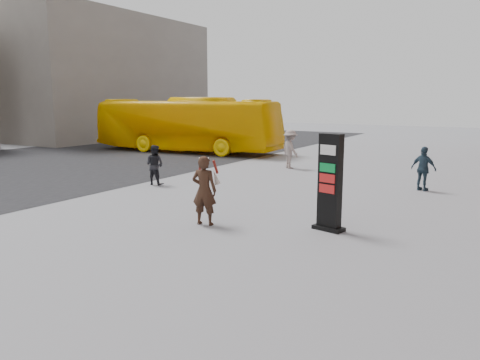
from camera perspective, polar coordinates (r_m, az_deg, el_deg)
The scene contains 9 objects.
ground at distance 12.50m, azimuth -6.81°, elevation -5.22°, with size 100.00×100.00×0.00m, color #9E9EA3.
road at distance 25.24m, azimuth -23.73°, elevation 1.66°, with size 16.00×60.00×0.01m, color black.
bg_building_far at distance 43.14m, azimuth -16.56°, elevation 11.80°, with size 10.00×18.00×10.00m, color gray.
info_pylon at distance 11.71m, azimuth 10.92°, elevation -0.33°, with size 0.84×0.56×2.41m.
woman at distance 12.11m, azimuth -4.36°, elevation -1.17°, with size 0.78×0.74×1.81m.
bus at distance 29.20m, azimuth -6.56°, elevation 6.71°, with size 2.81×11.99×3.34m, color #FFC500.
pedestrian_a at distance 18.09m, azimuth -10.37°, elevation 1.83°, with size 0.74×0.58×1.52m, color black.
pedestrian_b at distance 22.15m, azimuth 6.15°, elevation 3.77°, with size 1.18×0.68×1.82m, color gray.
pedestrian_c at distance 17.83m, azimuth 21.48°, elevation 1.29°, with size 0.93×0.39×1.58m, color #2A4051.
Camera 1 is at (7.34, -9.59, 3.23)m, focal length 35.00 mm.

